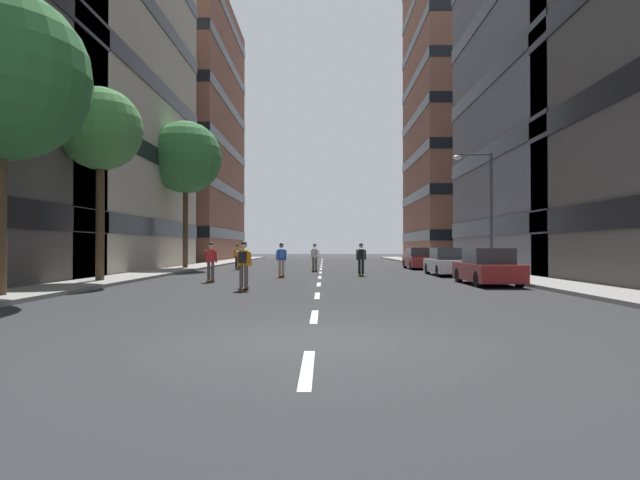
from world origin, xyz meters
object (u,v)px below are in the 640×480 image
parked_car_near (487,268)px  street_tree_mid (101,130)px  street_tree_far (186,158)px  skater_4 (238,255)px  street_tree_near (1,75)px  skater_1 (361,258)px  skater_0 (244,262)px  parked_car_mid (448,263)px  skater_3 (211,260)px  skater_2 (315,256)px  skater_5 (281,258)px  streetlamp_right (484,199)px  parked_car_far (420,259)px

parked_car_near → street_tree_mid: (-16.45, 0.78, 5.93)m
street_tree_far → skater_4: (3.73, -0.45, -6.78)m
street_tree_near → skater_1: 18.13m
street_tree_far → skater_0: street_tree_far is taller
parked_car_mid → skater_4: bearing=150.5°
street_tree_far → skater_3: street_tree_far is taller
skater_2 → skater_1: bearing=-62.2°
parked_car_near → street_tree_mid: size_ratio=0.53×
skater_5 → skater_4: bearing=113.1°
parked_car_mid → skater_1: size_ratio=2.47×
street_tree_mid → skater_4: bearing=74.4°
street_tree_near → street_tree_far: (0.00, 20.73, 1.08)m
skater_1 → skater_2: same height
street_tree_near → skater_1: bearing=47.2°
streetlamp_right → skater_4: (-14.58, 7.74, -3.12)m
street_tree_near → street_tree_far: size_ratio=0.90×
skater_1 → street_tree_mid: bearing=-154.0°
skater_3 → skater_4: size_ratio=1.00×
street_tree_far → skater_1: (11.68, -8.12, -6.81)m
parked_car_near → skater_0: (-9.66, -2.90, 0.32)m
street_tree_far → skater_2: (9.09, -3.20, -6.78)m
parked_car_far → street_tree_far: size_ratio=0.43×
skater_3 → skater_0: bearing=-64.1°
street_tree_near → parked_car_near: bearing=20.5°
skater_1 → skater_4: 11.05m
skater_2 → skater_5: size_ratio=1.00×
street_tree_mid → street_tree_far: street_tree_far is taller
street_tree_far → parked_car_mid: bearing=-24.9°
street_tree_near → skater_0: 9.44m
parked_car_far → skater_0: bearing=-118.0°
skater_4 → skater_5: size_ratio=1.00×
parked_car_far → street_tree_mid: bearing=-138.7°
street_tree_mid → skater_4: size_ratio=4.68×
street_tree_near → street_tree_mid: 6.92m
parked_car_near → streetlamp_right: bearing=73.9°
streetlamp_right → skater_3: streetlamp_right is taller
street_tree_mid → skater_5: size_ratio=4.68×
street_tree_far → streetlamp_right: bearing=-24.1°
parked_car_far → skater_2: 8.32m
parked_car_mid → parked_car_far: size_ratio=1.00×
parked_car_near → street_tree_far: size_ratio=0.43×
parked_car_far → skater_0: (-9.66, -18.15, 0.32)m
parked_car_far → street_tree_far: bearing=-177.7°
street_tree_mid → street_tree_far: 13.86m
skater_3 → parked_car_far: bearing=49.3°
parked_car_near → street_tree_far: 23.11m
parked_car_mid → skater_4: skater_4 is taller
skater_2 → skater_4: 6.03m
skater_0 → skater_1: 10.58m
skater_4 → skater_5: (3.75, -8.78, 0.00)m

